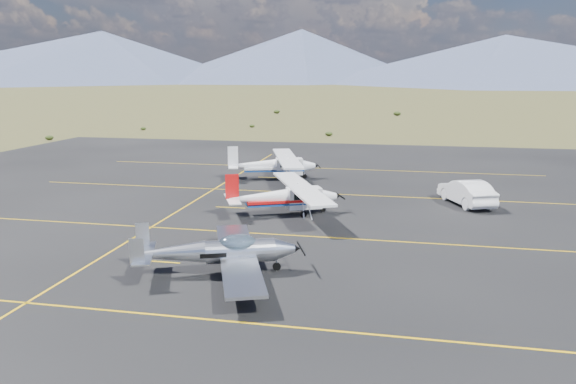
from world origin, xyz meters
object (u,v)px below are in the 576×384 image
at_px(aircraft_plain, 274,164).
at_px(sedan, 466,192).
at_px(aircraft_cessna, 284,196).
at_px(aircraft_low_wing, 221,252).

xyz_separation_m(aircraft_plain, sedan, (14.68, -6.42, -0.37)).
xyz_separation_m(aircraft_cessna, sedan, (11.32, 5.10, -0.33)).
bearing_deg(aircraft_cessna, sedan, 0.14).
bearing_deg(aircraft_low_wing, aircraft_plain, 76.72).
bearing_deg(aircraft_cessna, aircraft_plain, 82.12).
relative_size(aircraft_plain, sedan, 2.10).
bearing_deg(aircraft_plain, aircraft_low_wing, -100.20).
height_order(aircraft_cessna, aircraft_plain, aircraft_plain).
distance_m(aircraft_cessna, aircraft_plain, 12.00).
bearing_deg(sedan, aircraft_cessna, 2.05).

